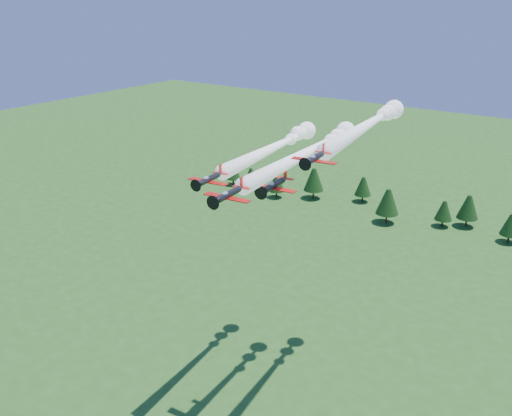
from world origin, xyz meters
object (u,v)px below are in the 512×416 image
Objects in this scene: plane_right at (371,123)px; plane_lead at (312,150)px; plane_left at (278,145)px; plane_slot at (274,185)px.

plane_lead is at bearing -136.00° from plane_right.
plane_left is at bearing -174.31° from plane_right.
plane_left is at bearing 115.64° from plane_slot.
plane_left is 4.68× the size of plane_slot.
plane_slot is (-7.66, -19.24, -7.74)m from plane_right.
plane_right is at bearing 63.10° from plane_slot.
plane_right is at bearing 46.20° from plane_lead.
plane_right reaches higher than plane_slot.
plane_right is (6.86, 8.43, 4.12)m from plane_lead.
plane_lead is 11.62m from plane_right.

